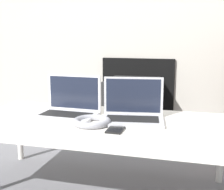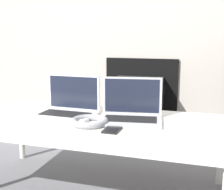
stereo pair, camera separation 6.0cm
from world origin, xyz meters
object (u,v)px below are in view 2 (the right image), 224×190
Objects in this scene: laptop_left at (68,107)px; phone at (113,129)px; tv at (135,106)px; laptop_right at (131,111)px; headphones at (89,121)px.

phone is (0.31, -0.19, -0.04)m from laptop_left.
phone is at bearing -29.13° from laptop_left.
tv is (-0.17, 1.18, -0.16)m from phone.
laptop_left is at bearing 171.11° from laptop_right.
headphones is at bearing -150.85° from laptop_right.
laptop_left is 0.37m from phone.
laptop_left is at bearing 141.89° from headphones.
headphones is (-0.18, -0.14, -0.03)m from laptop_right.
laptop_right is at bearing -78.32° from tv.
laptop_left is 2.47× the size of phone.
tv is at bearing 83.76° from laptop_left.
phone is 0.28× the size of tv.
laptop_left is 1.72× the size of headphones.
laptop_left reaches higher than headphones.
laptop_left is 0.70× the size of tv.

